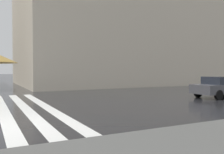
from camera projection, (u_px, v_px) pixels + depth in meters
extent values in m
plane|color=black|center=(12.00, 126.00, 8.19)|extent=(220.00, 220.00, 0.00)
cube|color=silver|center=(45.00, 106.00, 12.62)|extent=(13.00, 0.50, 0.01)
cube|color=silver|center=(25.00, 107.00, 12.17)|extent=(13.00, 0.50, 0.01)
cube|color=silver|center=(2.00, 109.00, 11.71)|extent=(13.00, 0.50, 0.01)
cube|color=beige|center=(124.00, 25.00, 34.50)|extent=(17.66, 27.79, 16.24)
cube|color=#4C4C51|center=(221.00, 89.00, 16.44)|extent=(1.75, 4.10, 0.60)
cube|color=#232833|center=(223.00, 80.00, 16.49)|extent=(1.54, 2.46, 0.50)
cylinder|color=black|center=(219.00, 95.00, 15.14)|extent=(0.20, 0.62, 0.62)
cylinder|color=black|center=(198.00, 93.00, 16.61)|extent=(0.20, 0.62, 0.62)
cylinder|color=black|center=(223.00, 91.00, 17.75)|extent=(0.20, 0.62, 0.62)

